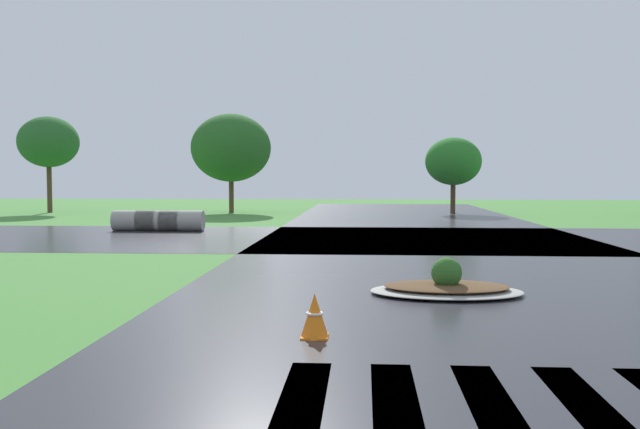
# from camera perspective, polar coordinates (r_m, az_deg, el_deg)

# --- Properties ---
(asphalt_roadway) EXTENTS (11.20, 80.00, 0.01)m
(asphalt_roadway) POSITION_cam_1_polar(r_m,az_deg,el_deg) (12.67, 13.28, -6.67)
(asphalt_roadway) COLOR #2B2B30
(asphalt_roadway) RESTS_ON ground
(asphalt_cross_road) EXTENTS (90.00, 10.08, 0.01)m
(asphalt_cross_road) POSITION_cam_1_polar(r_m,az_deg,el_deg) (23.90, 8.72, -1.98)
(asphalt_cross_road) COLOR #2B2B30
(asphalt_cross_road) RESTS_ON ground
(crosswalk_stripes) EXTENTS (5.85, 2.91, 0.01)m
(crosswalk_stripes) POSITION_cam_1_polar(r_m,az_deg,el_deg) (7.06, 21.59, -14.83)
(crosswalk_stripes) COLOR white
(crosswalk_stripes) RESTS_ON ground
(median_island) EXTENTS (2.77, 1.81, 0.68)m
(median_island) POSITION_cam_1_polar(r_m,az_deg,el_deg) (12.83, 10.39, -5.89)
(median_island) COLOR #9E9B93
(median_island) RESTS_ON ground
(drainage_pipe_stack) EXTENTS (3.55, 0.85, 0.80)m
(drainage_pipe_stack) POSITION_cam_1_polar(r_m,az_deg,el_deg) (27.65, -13.20, -0.49)
(drainage_pipe_stack) COLOR #9E9B93
(drainage_pipe_stack) RESTS_ON ground
(traffic_cone) EXTENTS (0.38, 0.38, 0.60)m
(traffic_cone) POSITION_cam_1_polar(r_m,az_deg,el_deg) (9.30, -0.45, -8.40)
(traffic_cone) COLOR orange
(traffic_cone) RESTS_ON ground
(background_treeline) EXTENTS (37.68, 6.59, 5.72)m
(background_treeline) POSITION_cam_1_polar(r_m,az_deg,el_deg) (39.40, -2.43, 5.45)
(background_treeline) COLOR #4C3823
(background_treeline) RESTS_ON ground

